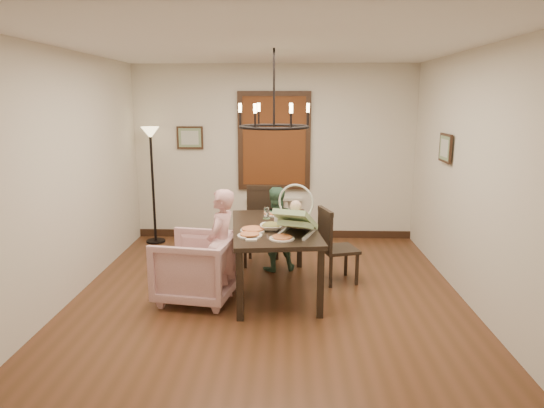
# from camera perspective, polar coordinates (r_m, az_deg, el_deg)

# --- Properties ---
(room_shell) EXTENTS (4.51, 5.00, 2.81)m
(room_shell) POSITION_cam_1_polar(r_m,az_deg,el_deg) (5.73, -0.32, 3.66)
(room_shell) COLOR #57311E
(room_shell) RESTS_ON ground
(dining_table) EXTENTS (1.14, 1.80, 0.80)m
(dining_table) POSITION_cam_1_polar(r_m,az_deg,el_deg) (5.71, 0.22, -3.42)
(dining_table) COLOR black
(dining_table) RESTS_ON room_shell
(chair_far) EXTENTS (0.52, 0.52, 1.08)m
(chair_far) POSITION_cam_1_polar(r_m,az_deg,el_deg) (6.68, -1.25, -2.61)
(chair_far) COLOR black
(chair_far) RESTS_ON room_shell
(chair_right) EXTENTS (0.52, 0.52, 0.96)m
(chair_right) POSITION_cam_1_polar(r_m,az_deg,el_deg) (6.11, 7.90, -4.78)
(chair_right) COLOR black
(chair_right) RESTS_ON room_shell
(armchair) EXTENTS (0.97, 0.95, 0.76)m
(armchair) POSITION_cam_1_polar(r_m,az_deg,el_deg) (5.62, -8.94, -7.39)
(armchair) COLOR #D8A5AB
(armchair) RESTS_ON room_shell
(elderly_woman) EXTENTS (0.35, 0.44, 1.07)m
(elderly_woman) POSITION_cam_1_polar(r_m,az_deg,el_deg) (5.50, -5.95, -6.05)
(elderly_woman) COLOR #D19395
(elderly_woman) RESTS_ON room_shell
(seated_man) EXTENTS (0.53, 0.45, 0.94)m
(seated_man) POSITION_cam_1_polar(r_m,az_deg,el_deg) (6.47, 0.34, -3.77)
(seated_man) COLOR #406C53
(seated_man) RESTS_ON room_shell
(baby_bouncer) EXTENTS (0.59, 0.69, 0.38)m
(baby_bouncer) POSITION_cam_1_polar(r_m,az_deg,el_deg) (5.30, 2.83, -1.59)
(baby_bouncer) COLOR #A5CC8D
(baby_bouncer) RESTS_ON dining_table
(salad_bowl) EXTENTS (0.31, 0.31, 0.08)m
(salad_bowl) POSITION_cam_1_polar(r_m,az_deg,el_deg) (5.51, -0.09, -2.68)
(salad_bowl) COLOR white
(salad_bowl) RESTS_ON dining_table
(pizza_platter) EXTENTS (0.28, 0.28, 0.04)m
(pizza_platter) POSITION_cam_1_polar(r_m,az_deg,el_deg) (5.45, -2.28, -3.05)
(pizza_platter) COLOR tan
(pizza_platter) RESTS_ON dining_table
(drinking_glass) EXTENTS (0.07, 0.07, 0.14)m
(drinking_glass) POSITION_cam_1_polar(r_m,az_deg,el_deg) (5.72, 1.70, -1.81)
(drinking_glass) COLOR silver
(drinking_glass) RESTS_ON dining_table
(window_blinds) EXTENTS (1.00, 0.03, 1.40)m
(window_blinds) POSITION_cam_1_polar(r_m,az_deg,el_deg) (7.78, 0.25, 7.42)
(window_blinds) COLOR #532910
(window_blinds) RESTS_ON room_shell
(radiator) EXTENTS (0.92, 0.12, 0.62)m
(radiator) POSITION_cam_1_polar(r_m,az_deg,el_deg) (8.00, 0.25, -1.52)
(radiator) COLOR silver
(radiator) RESTS_ON room_shell
(picture_back) EXTENTS (0.42, 0.03, 0.36)m
(picture_back) POSITION_cam_1_polar(r_m,az_deg,el_deg) (7.94, -9.62, 7.70)
(picture_back) COLOR black
(picture_back) RESTS_ON room_shell
(picture_right) EXTENTS (0.03, 0.42, 0.36)m
(picture_right) POSITION_cam_1_polar(r_m,az_deg,el_deg) (6.53, 19.74, 6.22)
(picture_right) COLOR black
(picture_right) RESTS_ON room_shell
(floor_lamp) EXTENTS (0.30, 0.30, 1.80)m
(floor_lamp) POSITION_cam_1_polar(r_m,az_deg,el_deg) (7.85, -13.82, 1.95)
(floor_lamp) COLOR black
(floor_lamp) RESTS_ON room_shell
(chandelier) EXTENTS (0.80, 0.80, 0.04)m
(chandelier) POSITION_cam_1_polar(r_m,az_deg,el_deg) (5.51, 0.23, 9.07)
(chandelier) COLOR black
(chandelier) RESTS_ON room_shell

